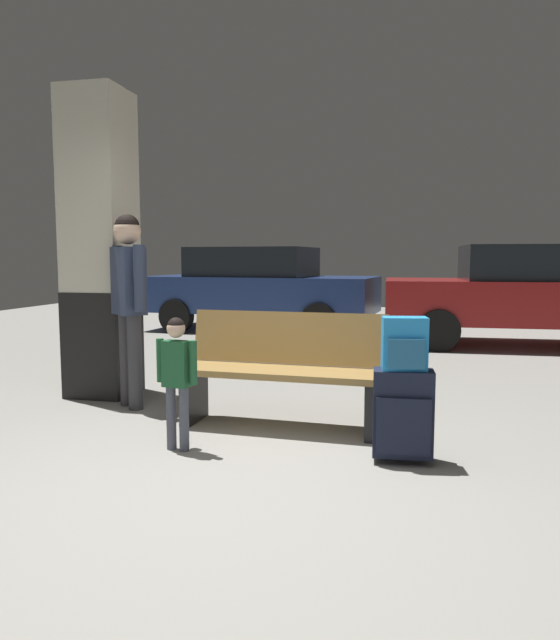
{
  "coord_description": "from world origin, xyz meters",
  "views": [
    {
      "loc": [
        1.1,
        -3.0,
        1.31
      ],
      "look_at": [
        0.14,
        1.3,
        0.85
      ],
      "focal_mm": 32.92,
      "sensor_mm": 36.0,
      "label": 1
    }
  ],
  "objects_px": {
    "bench": "(282,370)",
    "parked_car_near": "(528,292)",
    "structural_pillar": "(100,247)",
    "child": "(177,369)",
    "backpack_bright": "(404,344)",
    "suitcase": "(403,414)",
    "parked_car_far": "(259,286)",
    "adult": "(129,290)"
  },
  "relations": [
    {
      "from": "adult",
      "to": "parked_car_far",
      "type": "distance_m",
      "value": 5.63
    },
    {
      "from": "structural_pillar",
      "to": "backpack_bright",
      "type": "xyz_separation_m",
      "value": [
        2.86,
        -1.33,
        -0.65
      ]
    },
    {
      "from": "structural_pillar",
      "to": "suitcase",
      "type": "distance_m",
      "value": 3.34
    },
    {
      "from": "adult",
      "to": "bench",
      "type": "bearing_deg",
      "value": -10.86
    },
    {
      "from": "structural_pillar",
      "to": "adult",
      "type": "xyz_separation_m",
      "value": [
        0.49,
        -0.41,
        -0.38
      ]
    },
    {
      "from": "child",
      "to": "adult",
      "type": "relative_size",
      "value": 0.54
    },
    {
      "from": "child",
      "to": "parked_car_far",
      "type": "relative_size",
      "value": 0.22
    },
    {
      "from": "suitcase",
      "to": "child",
      "type": "distance_m",
      "value": 1.53
    },
    {
      "from": "adult",
      "to": "parked_car_near",
      "type": "height_order",
      "value": "adult"
    },
    {
      "from": "bench",
      "to": "adult",
      "type": "relative_size",
      "value": 0.96
    },
    {
      "from": "bench",
      "to": "structural_pillar",
      "type": "bearing_deg",
      "value": 160.34
    },
    {
      "from": "child",
      "to": "structural_pillar",
      "type": "bearing_deg",
      "value": 133.4
    },
    {
      "from": "suitcase",
      "to": "parked_car_near",
      "type": "bearing_deg",
      "value": 72.68
    },
    {
      "from": "structural_pillar",
      "to": "bench",
      "type": "height_order",
      "value": "structural_pillar"
    },
    {
      "from": "suitcase",
      "to": "adult",
      "type": "distance_m",
      "value": 2.64
    },
    {
      "from": "backpack_bright",
      "to": "parked_car_near",
      "type": "height_order",
      "value": "parked_car_near"
    },
    {
      "from": "structural_pillar",
      "to": "parked_car_near",
      "type": "bearing_deg",
      "value": 42.85
    },
    {
      "from": "child",
      "to": "parked_car_far",
      "type": "distance_m",
      "value": 6.73
    },
    {
      "from": "parked_car_far",
      "to": "adult",
      "type": "bearing_deg",
      "value": -87.01
    },
    {
      "from": "structural_pillar",
      "to": "adult",
      "type": "bearing_deg",
      "value": -39.99
    },
    {
      "from": "bench",
      "to": "parked_car_far",
      "type": "relative_size",
      "value": 0.38
    },
    {
      "from": "child",
      "to": "parked_car_far",
      "type": "height_order",
      "value": "parked_car_far"
    },
    {
      "from": "parked_car_near",
      "to": "backpack_bright",
      "type": "bearing_deg",
      "value": -107.31
    },
    {
      "from": "structural_pillar",
      "to": "child",
      "type": "xyz_separation_m",
      "value": [
        1.34,
        -1.42,
        -0.86
      ]
    },
    {
      "from": "backpack_bright",
      "to": "child",
      "type": "relative_size",
      "value": 0.37
    },
    {
      "from": "adult",
      "to": "structural_pillar",
      "type": "bearing_deg",
      "value": 140.01
    },
    {
      "from": "bench",
      "to": "backpack_bright",
      "type": "relative_size",
      "value": 4.78
    },
    {
      "from": "parked_car_near",
      "to": "adult",
      "type": "bearing_deg",
      "value": -131.29
    },
    {
      "from": "bench",
      "to": "parked_car_far",
      "type": "distance_m",
      "value": 6.15
    },
    {
      "from": "child",
      "to": "suitcase",
      "type": "bearing_deg",
      "value": 3.43
    },
    {
      "from": "structural_pillar",
      "to": "suitcase",
      "type": "height_order",
      "value": "structural_pillar"
    },
    {
      "from": "structural_pillar",
      "to": "suitcase",
      "type": "relative_size",
      "value": 4.76
    },
    {
      "from": "child",
      "to": "parked_car_near",
      "type": "xyz_separation_m",
      "value": [
        3.26,
        5.69,
        0.24
      ]
    },
    {
      "from": "structural_pillar",
      "to": "backpack_bright",
      "type": "relative_size",
      "value": 8.45
    },
    {
      "from": "structural_pillar",
      "to": "parked_car_near",
      "type": "xyz_separation_m",
      "value": [
        4.6,
        4.27,
        -0.62
      ]
    },
    {
      "from": "bench",
      "to": "adult",
      "type": "distance_m",
      "value": 1.57
    },
    {
      "from": "bench",
      "to": "parked_car_far",
      "type": "xyz_separation_m",
      "value": [
        -1.72,
        5.89,
        0.36
      ]
    },
    {
      "from": "parked_car_near",
      "to": "child",
      "type": "bearing_deg",
      "value": -119.78
    },
    {
      "from": "suitcase",
      "to": "child",
      "type": "height_order",
      "value": "child"
    },
    {
      "from": "bench",
      "to": "parked_car_near",
      "type": "relative_size",
      "value": 0.39
    },
    {
      "from": "bench",
      "to": "parked_car_far",
      "type": "height_order",
      "value": "parked_car_far"
    },
    {
      "from": "parked_car_far",
      "to": "parked_car_near",
      "type": "bearing_deg",
      "value": -12.0
    }
  ]
}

